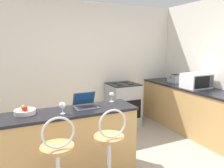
{
  "coord_description": "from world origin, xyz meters",
  "views": [
    {
      "loc": [
        -1.33,
        -1.92,
        1.74
      ],
      "look_at": [
        0.37,
        1.69,
        1.01
      ],
      "focal_mm": 35.0,
      "sensor_mm": 36.0,
      "label": 1
    }
  ],
  "objects": [
    {
      "name": "wine_glass_short",
      "position": [
        -0.02,
        0.88,
        1.01
      ],
      "size": [
        0.07,
        0.07,
        0.14
      ],
      "color": "silver",
      "rests_on": "breakfast_bar"
    },
    {
      "name": "stove_range",
      "position": [
        0.83,
        2.13,
        0.46
      ],
      "size": [
        0.62,
        0.61,
        0.92
      ],
      "color": "#9EA3A8",
      "rests_on": "ground_plane"
    },
    {
      "name": "wall_back",
      "position": [
        0.0,
        2.48,
        1.3
      ],
      "size": [
        12.0,
        0.06,
        2.6
      ],
      "color": "silver",
      "rests_on": "ground_plane"
    },
    {
      "name": "wine_glass_tall",
      "position": [
        -0.8,
        0.61,
        1.01
      ],
      "size": [
        0.08,
        0.08,
        0.15
      ],
      "color": "silver",
      "rests_on": "breakfast_bar"
    },
    {
      "name": "fruit_bowl",
      "position": [
        -1.21,
        0.8,
        0.95
      ],
      "size": [
        0.25,
        0.25,
        0.11
      ],
      "color": "silver",
      "rests_on": "breakfast_bar"
    },
    {
      "name": "counter_right",
      "position": [
        1.9,
        0.97,
        0.46
      ],
      "size": [
        0.66,
        2.98,
        0.91
      ],
      "color": "tan",
      "rests_on": "ground_plane"
    },
    {
      "name": "bar_stool_near",
      "position": [
        -0.96,
        0.14,
        0.51
      ],
      "size": [
        0.4,
        0.4,
        1.07
      ],
      "color": "silver",
      "rests_on": "ground_plane"
    },
    {
      "name": "toaster",
      "position": [
        1.94,
        1.78,
        1.0
      ],
      "size": [
        0.24,
        0.27,
        0.17
      ],
      "color": "#9EA3A8",
      "rests_on": "counter_right"
    },
    {
      "name": "microwave",
      "position": [
        1.89,
        1.12,
        1.05
      ],
      "size": [
        0.52,
        0.38,
        0.28
      ],
      "color": "white",
      "rests_on": "counter_right"
    },
    {
      "name": "bar_stool_far",
      "position": [
        -0.39,
        0.14,
        0.51
      ],
      "size": [
        0.4,
        0.4,
        1.07
      ],
      "color": "silver",
      "rests_on": "ground_plane"
    },
    {
      "name": "breakfast_bar",
      "position": [
        -0.68,
        0.71,
        0.46
      ],
      "size": [
        1.71,
        0.51,
        0.91
      ],
      "color": "tan",
      "rests_on": "ground_plane"
    },
    {
      "name": "laptop",
      "position": [
        -0.45,
        0.78,
        0.96
      ],
      "size": [
        0.3,
        0.26,
        0.2
      ],
      "color": "#47474C",
      "rests_on": "breakfast_bar"
    }
  ]
}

